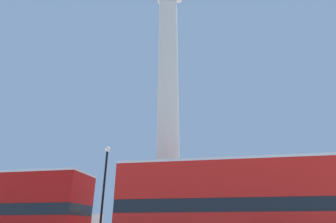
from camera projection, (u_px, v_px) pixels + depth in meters
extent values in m
cube|color=beige|center=(168.00, 222.00, 16.87)|extent=(4.50, 4.50, 1.24)
cylinder|color=beige|center=(168.00, 83.00, 21.05)|extent=(1.66, 1.66, 19.40)
cube|color=black|center=(232.00, 207.00, 11.60)|extent=(10.19, 2.75, 0.55)
cube|color=red|center=(230.00, 182.00, 12.03)|extent=(10.19, 2.80, 1.57)
cube|color=silver|center=(228.00, 164.00, 12.37)|extent=(10.19, 2.80, 0.12)
ellipsoid|color=brown|center=(80.00, 195.00, 23.36)|extent=(2.48, 2.00, 1.05)
cone|color=brown|center=(88.00, 189.00, 22.93)|extent=(1.17, 0.99, 1.11)
cylinder|color=brown|center=(82.00, 184.00, 23.76)|extent=(0.36, 0.36, 0.90)
sphere|color=brown|center=(82.00, 178.00, 24.00)|extent=(0.28, 0.28, 0.28)
cylinder|color=brown|center=(86.00, 208.00, 22.72)|extent=(0.20, 0.20, 1.05)
cylinder|color=brown|center=(80.00, 207.00, 22.31)|extent=(0.20, 0.20, 1.05)
cylinder|color=brown|center=(77.00, 209.00, 23.56)|extent=(0.20, 0.20, 1.05)
cylinder|color=brown|center=(71.00, 208.00, 23.15)|extent=(0.20, 0.20, 1.05)
cylinder|color=black|center=(103.00, 200.00, 16.53)|extent=(0.14, 0.14, 6.28)
sphere|color=white|center=(108.00, 149.00, 17.88)|extent=(0.36, 0.36, 0.36)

